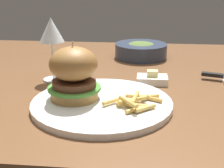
% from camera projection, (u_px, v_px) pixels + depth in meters
% --- Properties ---
extents(dining_table, '(1.44, 0.96, 0.74)m').
position_uv_depth(dining_table, '(139.00, 100.00, 0.95)').
color(dining_table, brown).
rests_on(dining_table, ground).
extents(main_plate, '(0.32, 0.32, 0.01)m').
position_uv_depth(main_plate, '(102.00, 103.00, 0.71)').
color(main_plate, white).
rests_on(main_plate, dining_table).
extents(burger_sandwich, '(0.12, 0.12, 0.13)m').
position_uv_depth(burger_sandwich, '(74.00, 73.00, 0.70)').
color(burger_sandwich, '#B78447').
rests_on(burger_sandwich, main_plate).
extents(fries_pile, '(0.13, 0.11, 0.02)m').
position_uv_depth(fries_pile, '(136.00, 101.00, 0.68)').
color(fries_pile, '#EABC5B').
rests_on(fries_pile, main_plate).
extents(wine_glass, '(0.07, 0.07, 0.18)m').
position_uv_depth(wine_glass, '(51.00, 33.00, 0.84)').
color(wine_glass, silver).
rests_on(wine_glass, dining_table).
extents(butter_dish, '(0.08, 0.06, 0.04)m').
position_uv_depth(butter_dish, '(152.00, 79.00, 0.86)').
color(butter_dish, white).
rests_on(butter_dish, dining_table).
extents(soup_bowl, '(0.19, 0.19, 0.06)m').
position_uv_depth(soup_bowl, '(142.00, 50.00, 1.12)').
color(soup_bowl, '#2D384C').
rests_on(soup_bowl, dining_table).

